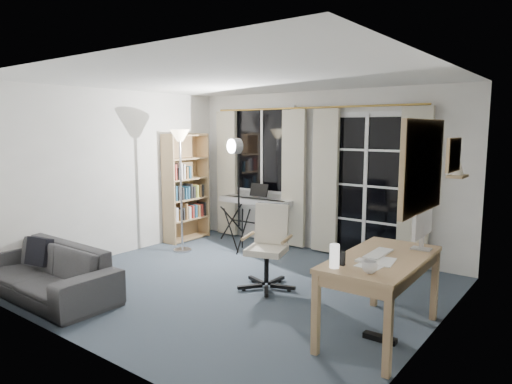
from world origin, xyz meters
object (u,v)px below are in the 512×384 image
(torchiere_lamp, at_px, (180,154))
(studio_light, at_px, (236,159))
(office_chair, at_px, (269,238))
(sofa, at_px, (44,263))
(keyboard_piano, at_px, (255,202))
(monitor, at_px, (422,220))
(bookshelf, at_px, (184,190))
(mug, at_px, (370,266))
(desk, at_px, (381,267))

(torchiere_lamp, xyz_separation_m, studio_light, (0.69, 0.45, -0.08))
(office_chair, height_order, sofa, office_chair)
(keyboard_piano, bearing_deg, monitor, -27.41)
(bookshelf, distance_m, keyboard_piano, 1.23)
(studio_light, distance_m, monitor, 3.16)
(torchiere_lamp, xyz_separation_m, mug, (3.59, -1.42, -0.69))
(studio_light, relative_size, office_chair, 1.80)
(office_chair, xyz_separation_m, sofa, (-1.80, -1.78, -0.20))
(torchiere_lamp, height_order, studio_light, torchiere_lamp)
(mug, bearing_deg, office_chair, 149.45)
(keyboard_piano, distance_m, studio_light, 0.92)
(monitor, bearing_deg, desk, -114.98)
(bookshelf, distance_m, desk, 4.27)
(sofa, bearing_deg, bookshelf, 103.27)
(torchiere_lamp, height_order, keyboard_piano, torchiere_lamp)
(keyboard_piano, bearing_deg, mug, -40.86)
(keyboard_piano, height_order, monitor, monitor)
(monitor, bearing_deg, mug, -97.18)
(torchiere_lamp, bearing_deg, mug, -21.58)
(desk, height_order, mug, mug)
(torchiere_lamp, bearing_deg, bookshelf, 132.62)
(studio_light, height_order, office_chair, studio_light)
(monitor, xyz_separation_m, sofa, (-3.55, -1.75, -0.63))
(monitor, bearing_deg, studio_light, 161.58)
(keyboard_piano, bearing_deg, office_chair, -49.44)
(torchiere_lamp, distance_m, keyboard_piano, 1.43)
(studio_light, bearing_deg, monitor, 1.47)
(bookshelf, xyz_separation_m, studio_light, (1.20, -0.10, 0.56))
(keyboard_piano, height_order, studio_light, studio_light)
(desk, relative_size, monitor, 2.62)
(torchiere_lamp, distance_m, studio_light, 0.83)
(mug, bearing_deg, studio_light, 147.22)
(office_chair, bearing_deg, torchiere_lamp, 149.24)
(torchiere_lamp, xyz_separation_m, desk, (3.49, -0.92, -0.84))
(office_chair, bearing_deg, mug, -48.37)
(studio_light, distance_m, sofa, 2.91)
(bookshelf, relative_size, desk, 1.28)
(office_chair, relative_size, mug, 8.10)
(torchiere_lamp, relative_size, office_chair, 1.89)
(bookshelf, height_order, studio_light, bookshelf)
(bookshelf, distance_m, monitor, 4.32)
(office_chair, relative_size, sofa, 0.51)
(bookshelf, xyz_separation_m, sofa, (0.65, -2.77, -0.46))
(desk, bearing_deg, monitor, 65.02)
(office_chair, bearing_deg, desk, -34.86)
(bookshelf, xyz_separation_m, monitor, (4.20, -1.02, 0.17))
(bookshelf, distance_m, sofa, 2.88)
(monitor, bearing_deg, keyboard_piano, 152.68)
(keyboard_piano, xyz_separation_m, sofa, (-0.47, -3.25, -0.31))
(studio_light, relative_size, sofa, 0.91)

